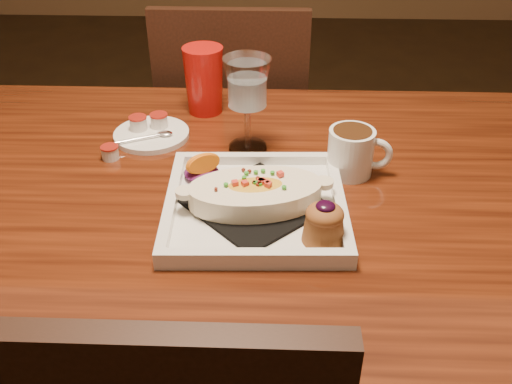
{
  "coord_description": "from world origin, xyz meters",
  "views": [
    {
      "loc": [
        0.12,
        -0.87,
        1.33
      ],
      "look_at": [
        0.09,
        -0.04,
        0.77
      ],
      "focal_mm": 40.0,
      "sensor_mm": 36.0,
      "label": 1
    }
  ],
  "objects_px": {
    "coffee_mug": "(352,150)",
    "goblet": "(247,88)",
    "chair_far": "(235,140)",
    "red_tumbler": "(204,80)",
    "table": "(212,230)",
    "saucer": "(150,132)",
    "plate": "(260,201)"
  },
  "relations": [
    {
      "from": "saucer",
      "to": "chair_far",
      "type": "bearing_deg",
      "value": 71.37
    },
    {
      "from": "goblet",
      "to": "plate",
      "type": "bearing_deg",
      "value": -81.86
    },
    {
      "from": "table",
      "to": "plate",
      "type": "bearing_deg",
      "value": -38.43
    },
    {
      "from": "table",
      "to": "chair_far",
      "type": "distance_m",
      "value": 0.65
    },
    {
      "from": "table",
      "to": "chair_far",
      "type": "bearing_deg",
      "value": 90.0
    },
    {
      "from": "table",
      "to": "chair_far",
      "type": "height_order",
      "value": "chair_far"
    },
    {
      "from": "table",
      "to": "red_tumbler",
      "type": "height_order",
      "value": "red_tumbler"
    },
    {
      "from": "table",
      "to": "coffee_mug",
      "type": "distance_m",
      "value": 0.31
    },
    {
      "from": "red_tumbler",
      "to": "saucer",
      "type": "bearing_deg",
      "value": -128.98
    },
    {
      "from": "goblet",
      "to": "red_tumbler",
      "type": "bearing_deg",
      "value": 121.14
    },
    {
      "from": "chair_far",
      "to": "coffee_mug",
      "type": "relative_size",
      "value": 7.66
    },
    {
      "from": "red_tumbler",
      "to": "chair_far",
      "type": "bearing_deg",
      "value": 81.98
    },
    {
      "from": "table",
      "to": "goblet",
      "type": "relative_size",
      "value": 7.73
    },
    {
      "from": "chair_far",
      "to": "goblet",
      "type": "relative_size",
      "value": 4.79
    },
    {
      "from": "plate",
      "to": "chair_far",
      "type": "bearing_deg",
      "value": 95.6
    },
    {
      "from": "table",
      "to": "goblet",
      "type": "xyz_separation_m",
      "value": [
        0.06,
        0.15,
        0.23
      ]
    },
    {
      "from": "goblet",
      "to": "saucer",
      "type": "relative_size",
      "value": 1.22
    },
    {
      "from": "chair_far",
      "to": "plate",
      "type": "bearing_deg",
      "value": 97.62
    },
    {
      "from": "saucer",
      "to": "red_tumbler",
      "type": "distance_m",
      "value": 0.18
    },
    {
      "from": "chair_far",
      "to": "saucer",
      "type": "relative_size",
      "value": 5.86
    },
    {
      "from": "chair_far",
      "to": "coffee_mug",
      "type": "xyz_separation_m",
      "value": [
        0.26,
        -0.57,
        0.29
      ]
    },
    {
      "from": "coffee_mug",
      "to": "goblet",
      "type": "height_order",
      "value": "goblet"
    },
    {
      "from": "saucer",
      "to": "red_tumbler",
      "type": "bearing_deg",
      "value": 51.02
    },
    {
      "from": "chair_far",
      "to": "coffee_mug",
      "type": "height_order",
      "value": "chair_far"
    },
    {
      "from": "table",
      "to": "coffee_mug",
      "type": "xyz_separation_m",
      "value": [
        0.26,
        0.06,
        0.15
      ]
    },
    {
      "from": "table",
      "to": "red_tumbler",
      "type": "relative_size",
      "value": 9.98
    },
    {
      "from": "saucer",
      "to": "red_tumbler",
      "type": "relative_size",
      "value": 1.06
    },
    {
      "from": "table",
      "to": "plate",
      "type": "distance_m",
      "value": 0.17
    },
    {
      "from": "plate",
      "to": "goblet",
      "type": "height_order",
      "value": "goblet"
    },
    {
      "from": "chair_far",
      "to": "saucer",
      "type": "bearing_deg",
      "value": 71.37
    },
    {
      "from": "chair_far",
      "to": "plate",
      "type": "xyz_separation_m",
      "value": [
        0.09,
        -0.7,
        0.27
      ]
    },
    {
      "from": "saucer",
      "to": "goblet",
      "type": "bearing_deg",
      "value": -12.74
    }
  ]
}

